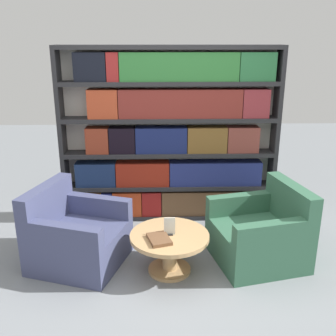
% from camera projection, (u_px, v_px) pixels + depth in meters
% --- Properties ---
extents(ground_plane, '(14.00, 14.00, 0.00)m').
position_uv_depth(ground_plane, '(173.00, 273.00, 3.88)').
color(ground_plane, gray).
extents(bookshelf, '(2.63, 0.30, 2.14)m').
position_uv_depth(bookshelf, '(171.00, 137.00, 4.80)').
color(bookshelf, silver).
rests_on(bookshelf, ground_plane).
extents(armchair_left, '(1.06, 1.04, 0.81)m').
position_uv_depth(armchair_left, '(76.00, 237.00, 4.00)').
color(armchair_left, '#42476B').
rests_on(armchair_left, ground_plane).
extents(armchair_right, '(1.01, 0.99, 0.81)m').
position_uv_depth(armchair_right, '(261.00, 235.00, 4.05)').
color(armchair_right, '#336047').
rests_on(armchair_right, ground_plane).
extents(coffee_table, '(0.77, 0.77, 0.40)m').
position_uv_depth(coffee_table, '(170.00, 245.00, 3.83)').
color(coffee_table, tan).
rests_on(coffee_table, ground_plane).
extents(table_sign, '(0.11, 0.06, 0.18)m').
position_uv_depth(table_sign, '(170.00, 227.00, 3.77)').
color(table_sign, black).
rests_on(table_sign, coffee_table).
extents(stray_book, '(0.25, 0.29, 0.03)m').
position_uv_depth(stray_book, '(159.00, 239.00, 3.67)').
color(stray_book, brown).
rests_on(stray_book, coffee_table).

